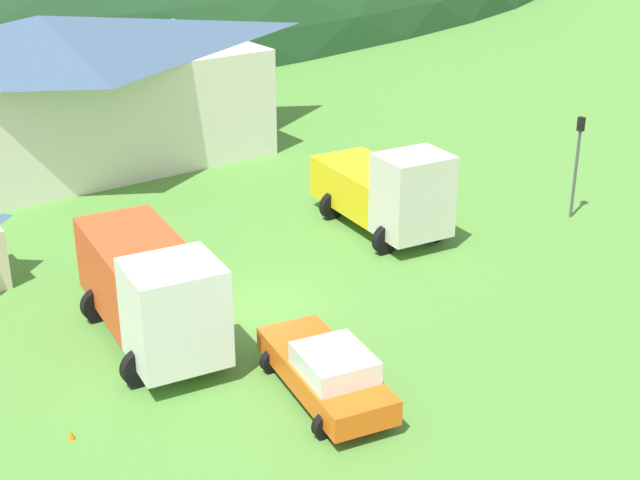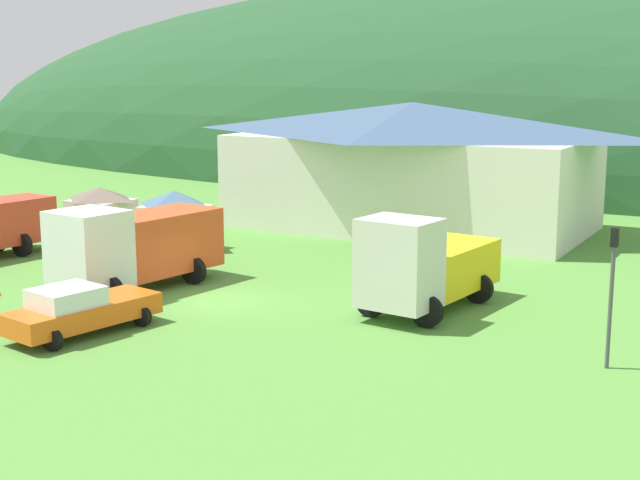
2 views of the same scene
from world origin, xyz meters
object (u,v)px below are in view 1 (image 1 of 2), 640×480
Objects in this scene: heavy_rig_white at (151,287)px; traffic_cone_near_pickup at (72,439)px; flatbed_truck_yellow at (387,191)px; service_pickup_orange at (327,371)px; traffic_light_east at (577,157)px; depot_building at (46,89)px.

heavy_rig_white reaches higher than traffic_cone_near_pickup.
service_pickup_orange is at bearing -40.75° from flatbed_truck_yellow.
heavy_rig_white is 1.37× the size of service_pickup_orange.
traffic_light_east reaches higher than service_pickup_orange.
depot_building is 39.46× the size of traffic_cone_near_pickup.
traffic_cone_near_pickup is (-6.38, 2.23, -0.83)m from service_pickup_orange.
depot_building reaches higher than traffic_light_east.
service_pickup_orange is (-1.46, -23.99, -2.72)m from depot_building.
flatbed_truck_yellow is (11.18, 2.58, -0.12)m from heavy_rig_white.
traffic_cone_near_pickup is at bearing -109.80° from depot_building.
flatbed_truck_yellow reaches higher than service_pickup_orange.
service_pickup_orange is at bearing 31.73° from heavy_rig_white.
heavy_rig_white is at bearing 39.65° from traffic_cone_near_pickup.
flatbed_truck_yellow reaches higher than traffic_cone_near_pickup.
heavy_rig_white is 1.78× the size of traffic_light_east.
depot_building is at bearing -173.02° from service_pickup_orange.
flatbed_truck_yellow is at bearing 143.17° from service_pickup_orange.
traffic_light_east is 8.16× the size of traffic_cone_near_pickup.
traffic_cone_near_pickup is (-15.14, -5.86, -1.72)m from flatbed_truck_yellow.
depot_building reaches higher than service_pickup_orange.
service_pickup_orange is (-8.76, -8.09, -0.89)m from flatbed_truck_yellow.
flatbed_truck_yellow is at bearing 21.16° from traffic_cone_near_pickup.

